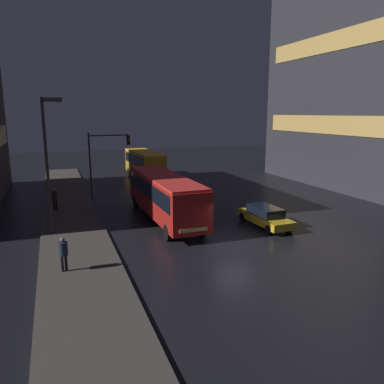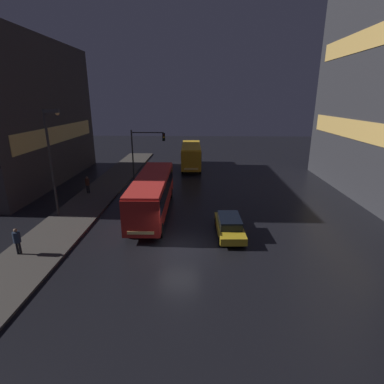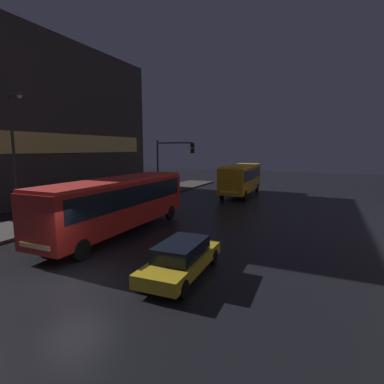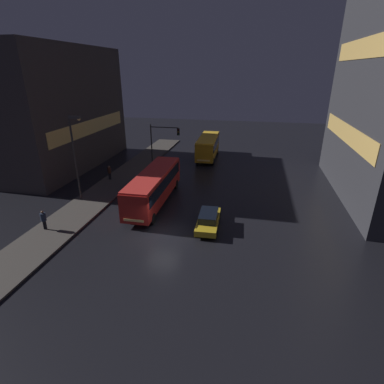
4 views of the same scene
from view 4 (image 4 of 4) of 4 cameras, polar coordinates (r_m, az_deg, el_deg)
ground_plane at (r=24.65m, az=-5.70°, el=-8.30°), size 120.00×120.00×0.00m
sidewalk_left at (r=36.20m, az=-14.72°, el=1.47°), size 4.00×48.00×0.15m
building_left_tower at (r=44.85m, az=-24.76°, el=14.18°), size 10.07×21.17×15.35m
bus_near at (r=29.73m, az=-7.24°, el=1.47°), size 2.73×11.46×3.27m
bus_far at (r=45.35m, az=3.05°, el=8.91°), size 2.84×9.31×3.26m
car_taxi at (r=25.53m, az=3.14°, el=-5.23°), size 1.93×4.76×1.38m
pedestrian_near at (r=27.55m, az=-26.46°, el=-4.48°), size 0.59×0.59×1.70m
pedestrian_mid at (r=37.35m, az=-15.48°, el=3.83°), size 0.51×0.51×1.71m
traffic_light_main at (r=40.24m, az=-5.83°, el=10.05°), size 3.95×0.35×5.84m
street_lamp_sidewalk at (r=31.16m, az=-21.33°, el=8.07°), size 1.25×0.36×8.42m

